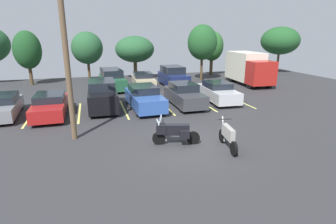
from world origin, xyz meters
TOP-DOWN VIEW (x-y plane):
  - ground at (0.00, 0.00)m, footprint 44.00×44.00m
  - motorcycle_touring at (-0.55, 0.22)m, footprint 2.15×1.00m
  - motorcycle_second at (1.57, -0.87)m, footprint 0.62×2.08m
  - parking_stripes at (-2.04, 6.85)m, footprint 17.35×4.80m
  - car_grey at (-9.36, 7.15)m, footprint 2.15×4.64m
  - car_red at (-6.55, 6.59)m, footprint 1.84×4.71m
  - car_black at (-3.37, 7.28)m, footprint 1.90×4.51m
  - car_blue at (-0.68, 6.66)m, footprint 2.03×4.90m
  - car_charcoal at (2.19, 6.70)m, footprint 1.78×4.52m
  - car_silver at (5.00, 7.14)m, footprint 2.04×4.62m
  - car_far_green at (-2.20, 13.87)m, footprint 2.15×4.86m
  - car_far_champagne at (0.68, 14.02)m, footprint 1.99×4.33m
  - car_far_navy at (3.55, 13.78)m, footprint 2.03×4.28m
  - box_truck at (11.05, 12.84)m, footprint 2.61×6.16m
  - utility_pole at (-4.99, 2.19)m, footprint 1.66×0.92m
  - tree_far_left at (7.48, 16.25)m, footprint 3.08×3.08m
  - tree_center at (-9.66, 18.26)m, footprint 2.56×2.56m
  - tree_center_left at (0.83, 19.35)m, footprint 4.24×4.24m
  - tree_rear at (10.20, 19.68)m, footprint 2.71×2.71m
  - tree_center_right at (-4.17, 20.06)m, footprint 3.29×3.29m
  - tree_far_right at (19.24, 19.07)m, footprint 4.72×4.72m

SIDE VIEW (x-z plane):
  - ground at x=0.00m, z-range -0.10..0.00m
  - parking_stripes at x=-2.04m, z-range 0.00..0.01m
  - motorcycle_second at x=1.57m, z-range -0.05..1.20m
  - motorcycle_touring at x=-0.55m, z-range -0.05..1.33m
  - car_grey at x=-9.36m, z-range -0.01..1.34m
  - car_red at x=-6.55m, z-range -0.01..1.36m
  - car_far_champagne at x=0.68m, z-range 0.01..1.37m
  - car_silver at x=5.00m, z-range -0.01..1.42m
  - car_blue at x=-0.68m, z-range -0.02..1.52m
  - car_charcoal at x=2.19m, z-range -0.03..1.54m
  - car_far_green at x=-2.20m, z-range 0.00..1.81m
  - car_black at x=-3.37m, z-range -0.02..1.88m
  - car_far_navy at x=3.55m, z-range -0.02..1.89m
  - box_truck at x=11.05m, z-range 0.08..3.17m
  - tree_center_left at x=0.83m, z-range 0.89..5.53m
  - tree_center at x=-9.66m, z-range 0.77..5.94m
  - tree_center_right at x=-4.17m, z-range 0.84..5.93m
  - tree_rear at x=10.20m, z-range 0.82..6.01m
  - tree_far_left at x=7.48m, z-range 1.07..6.87m
  - tree_far_right at x=19.24m, z-range 1.14..6.84m
  - utility_pole at x=-4.99m, z-range 0.16..7.95m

